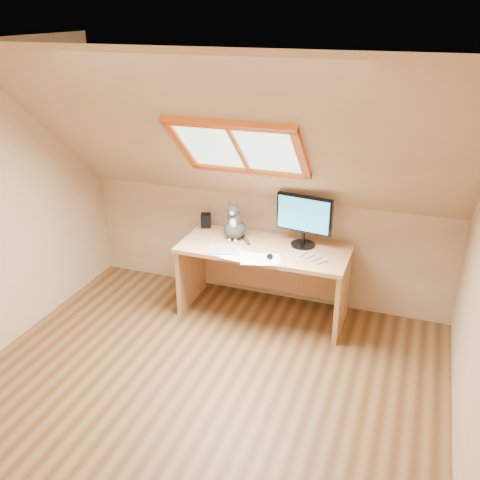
% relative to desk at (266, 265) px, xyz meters
% --- Properties ---
extents(ground, '(3.50, 3.50, 0.00)m').
position_rel_desk_xyz_m(ground, '(-0.11, -1.45, -0.46)').
color(ground, brown).
rests_on(ground, ground).
extents(room_shell, '(3.52, 3.52, 2.41)m').
position_rel_desk_xyz_m(room_shell, '(-0.11, -1.54, 0.97)').
color(room_shell, tan).
rests_on(room_shell, ground).
extents(desk, '(1.48, 0.65, 0.68)m').
position_rel_desk_xyz_m(desk, '(0.00, 0.00, 0.00)').
color(desk, tan).
rests_on(desk, ground).
extents(monitor, '(0.50, 0.21, 0.46)m').
position_rel_desk_xyz_m(monitor, '(0.31, 0.07, 0.48)').
color(monitor, black).
rests_on(monitor, desk).
extents(cat, '(0.22, 0.26, 0.37)m').
position_rel_desk_xyz_m(cat, '(-0.31, 0.02, 0.34)').
color(cat, '#3B3734').
rests_on(cat, desk).
extents(desk_speaker, '(0.12, 0.12, 0.13)m').
position_rel_desk_xyz_m(desk_speaker, '(-0.66, 0.18, 0.28)').
color(desk_speaker, black).
rests_on(desk_speaker, desk).
extents(graphics_tablet, '(0.31, 0.25, 0.01)m').
position_rel_desk_xyz_m(graphics_tablet, '(-0.30, -0.25, 0.22)').
color(graphics_tablet, '#B2B2B7').
rests_on(graphics_tablet, desk).
extents(mouse, '(0.07, 0.10, 0.03)m').
position_rel_desk_xyz_m(mouse, '(0.11, -0.27, 0.23)').
color(mouse, black).
rests_on(mouse, desk).
extents(papers, '(0.35, 0.30, 0.01)m').
position_rel_desk_xyz_m(papers, '(-0.04, -0.33, 0.22)').
color(papers, white).
rests_on(papers, desk).
extents(cables, '(0.51, 0.26, 0.01)m').
position_rel_desk_xyz_m(cables, '(0.36, -0.18, 0.22)').
color(cables, silver).
rests_on(cables, desk).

